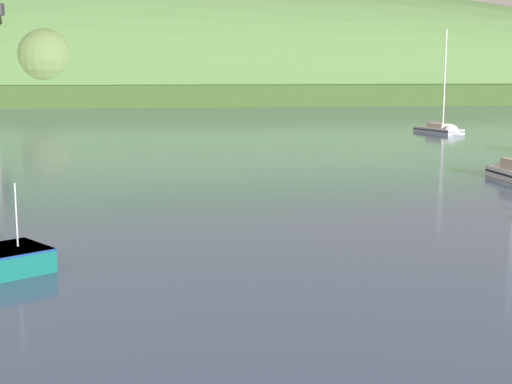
% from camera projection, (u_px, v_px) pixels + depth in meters
% --- Properties ---
extents(far_shoreline_hill, '(521.52, 116.21, 67.96)m').
position_uv_depth(far_shoreline_hill, '(51.00, 100.00, 200.60)').
color(far_shoreline_hill, '#314A21').
rests_on(far_shoreline_hill, ground).
extents(sailboat_far_left, '(3.91, 8.21, 13.51)m').
position_uv_depth(sailboat_far_left, '(443.00, 132.00, 89.42)').
color(sailboat_far_left, '#ADB2BC').
rests_on(sailboat_far_left, ground).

